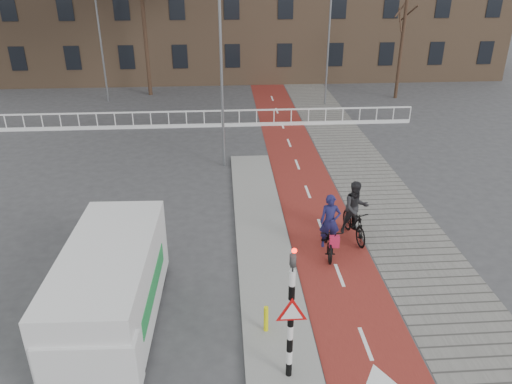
{
  "coord_description": "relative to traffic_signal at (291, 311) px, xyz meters",
  "views": [
    {
      "loc": [
        -1.96,
        -10.55,
        8.92
      ],
      "look_at": [
        -0.87,
        5.0,
        1.5
      ],
      "focal_mm": 35.0,
      "sensor_mm": 36.0,
      "label": 1
    }
  ],
  "objects": [
    {
      "name": "traffic_signal",
      "position": [
        0.0,
        0.0,
        0.0
      ],
      "size": [
        0.8,
        0.8,
        3.68
      ],
      "color": "black",
      "rests_on": "curb_island"
    },
    {
      "name": "cyclist_near",
      "position": [
        2.01,
        5.35,
        -1.29
      ],
      "size": [
        0.89,
        2.06,
        2.07
      ],
      "rotation": [
        0.0,
        0.0,
        -0.1
      ],
      "color": "black",
      "rests_on": "bike_lane"
    },
    {
      "name": "sidewalk",
      "position": [
        4.9,
        12.02,
        -1.98
      ],
      "size": [
        3.0,
        60.0,
        0.01
      ],
      "primitive_type": "cube",
      "color": "slate",
      "rests_on": "ground"
    },
    {
      "name": "van",
      "position": [
        -4.35,
        2.23,
        -0.77
      ],
      "size": [
        2.33,
        5.46,
        2.32
      ],
      "rotation": [
        0.0,
        0.0,
        -0.03
      ],
      "color": "silver",
      "rests_on": "ground"
    },
    {
      "name": "curb_island",
      "position": [
        -0.1,
        6.02,
        -1.93
      ],
      "size": [
        1.8,
        16.0,
        0.12
      ],
      "primitive_type": "cube",
      "color": "gray",
      "rests_on": "ground"
    },
    {
      "name": "railing",
      "position": [
        -4.4,
        19.02,
        -1.68
      ],
      "size": [
        28.0,
        0.1,
        0.99
      ],
      "color": "silver",
      "rests_on": "ground"
    },
    {
      "name": "tree_right",
      "position": [
        10.61,
        24.64,
        1.19
      ],
      "size": [
        0.22,
        0.22,
        6.36
      ],
      "primitive_type": "cylinder",
      "color": "black",
      "rests_on": "ground"
    },
    {
      "name": "tree_mid",
      "position": [
        -6.37,
        26.7,
        2.32
      ],
      "size": [
        0.27,
        0.27,
        8.63
      ],
      "primitive_type": "cylinder",
      "color": "black",
      "rests_on": "ground"
    },
    {
      "name": "cyclist_far",
      "position": [
        3.05,
        6.19,
        -1.1
      ],
      "size": [
        1.01,
        2.06,
        2.13
      ],
      "rotation": [
        0.0,
        0.0,
        0.13
      ],
      "color": "black",
      "rests_on": "bike_lane"
    },
    {
      "name": "bike_lane",
      "position": [
        2.1,
        12.02,
        -1.98
      ],
      "size": [
        2.5,
        60.0,
        0.01
      ],
      "primitive_type": "cube",
      "color": "maroon",
      "rests_on": "ground"
    },
    {
      "name": "streetlight_near",
      "position": [
        -1.34,
        13.13,
        2.32
      ],
      "size": [
        0.12,
        0.12,
        8.62
      ],
      "primitive_type": "cylinder",
      "color": "slate",
      "rests_on": "ground"
    },
    {
      "name": "bollard",
      "position": [
        -0.39,
        1.57,
        -1.5
      ],
      "size": [
        0.12,
        0.12,
        0.74
      ],
      "primitive_type": "cylinder",
      "color": "yellow",
      "rests_on": "curb_island"
    },
    {
      "name": "streetlight_left",
      "position": [
        -9.01,
        25.14,
        1.99
      ],
      "size": [
        0.12,
        0.12,
        7.95
      ],
      "primitive_type": "cylinder",
      "color": "slate",
      "rests_on": "ground"
    },
    {
      "name": "ground",
      "position": [
        0.6,
        2.02,
        -1.99
      ],
      "size": [
        120.0,
        120.0,
        0.0
      ],
      "primitive_type": "plane",
      "color": "#38383A",
      "rests_on": "ground"
    },
    {
      "name": "streetlight_right",
      "position": [
        5.44,
        23.39,
        1.62
      ],
      "size": [
        0.12,
        0.12,
        7.23
      ],
      "primitive_type": "cylinder",
      "color": "slate",
      "rests_on": "ground"
    }
  ]
}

